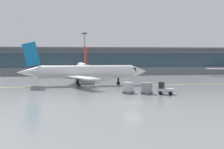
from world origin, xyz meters
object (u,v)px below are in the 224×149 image
gate_airplane_1 (83,68)px  taxiing_regional_jet (84,72)px  baggage_tug (165,89)px  apron_light_mast_1 (85,52)px  cargo_dolly_trailing (128,87)px  cargo_dolly_lead (147,88)px

gate_airplane_1 → taxiing_regional_jet: (-1.49, -27.68, 0.07)m
gate_airplane_1 → baggage_tug: bearing=-167.6°
gate_airplane_1 → apron_light_mast_1: apron_light_mast_1 is taller
baggage_tug → cargo_dolly_trailing: (-5.79, 2.87, 0.16)m
taxiing_regional_jet → baggage_tug: (12.38, -20.15, -2.02)m
gate_airplane_1 → apron_light_mast_1: size_ratio=1.95×
cargo_dolly_lead → gate_airplane_1: bearing=126.3°
gate_airplane_1 → cargo_dolly_trailing: (5.10, -44.96, -1.79)m
gate_airplane_1 → baggage_tug: gate_airplane_1 is taller
taxiing_regional_jet → apron_light_mast_1: size_ratio=2.00×
cargo_dolly_lead → cargo_dolly_trailing: (-2.99, 1.49, 0.00)m
gate_airplane_1 → cargo_dolly_trailing: bearing=-173.9°
taxiing_regional_jet → cargo_dolly_lead: bearing=-65.8°
cargo_dolly_trailing → apron_light_mast_1: apron_light_mast_1 is taller
baggage_tug → cargo_dolly_trailing: 6.46m
taxiing_regional_jet → baggage_tug: size_ratio=9.93×
baggage_tug → cargo_dolly_trailing: size_ratio=1.14×
taxiing_regional_jet → baggage_tug: taxiing_regional_jet is taller
gate_airplane_1 → baggage_tug: (10.88, -47.83, -1.95)m
taxiing_regional_jet → cargo_dolly_trailing: bearing=-72.0°
gate_airplane_1 → cargo_dolly_trailing: gate_airplane_1 is taller
taxiing_regional_jet → baggage_tug: 23.73m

